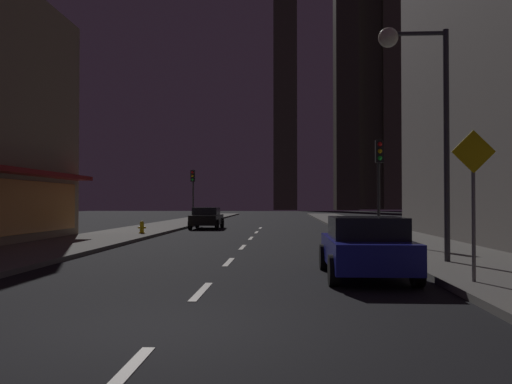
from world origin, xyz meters
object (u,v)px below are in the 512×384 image
(fire_hydrant_far_left, at_px, (142,227))
(traffic_light_near_right, at_px, (379,168))
(car_parked_near, at_px, (366,247))
(car_parked_far, at_px, (207,218))
(pedestrian_crossing_sign, at_px, (474,192))
(street_lamp_right, at_px, (416,86))
(traffic_light_far_left, at_px, (193,184))

(fire_hydrant_far_left, relative_size, traffic_light_near_right, 0.16)
(car_parked_near, relative_size, car_parked_far, 1.00)
(traffic_light_near_right, distance_m, pedestrian_crossing_sign, 10.42)
(car_parked_far, height_order, street_lamp_right, street_lamp_right)
(car_parked_near, height_order, fire_hydrant_far_left, car_parked_near)
(pedestrian_crossing_sign, bearing_deg, car_parked_far, 110.75)
(car_parked_near, height_order, traffic_light_near_right, traffic_light_near_right)
(car_parked_far, distance_m, street_lamp_right, 22.80)
(car_parked_near, relative_size, traffic_light_near_right, 1.01)
(car_parked_far, bearing_deg, traffic_light_near_right, -56.85)
(car_parked_near, xyz_separation_m, fire_hydrant_far_left, (-9.50, 14.93, -0.29))
(fire_hydrant_far_left, bearing_deg, traffic_light_near_right, -28.13)
(car_parked_near, xyz_separation_m, traffic_light_near_right, (1.90, 8.84, 2.45))
(fire_hydrant_far_left, distance_m, traffic_light_near_right, 13.21)
(fire_hydrant_far_left, xyz_separation_m, traffic_light_far_left, (0.40, 13.29, 2.74))
(fire_hydrant_far_left, bearing_deg, traffic_light_far_left, 88.28)
(traffic_light_near_right, xyz_separation_m, pedestrian_crossing_sign, (0.10, -10.35, -1.18))
(traffic_light_far_left, bearing_deg, car_parked_far, -70.78)
(car_parked_far, relative_size, fire_hydrant_far_left, 6.48)
(fire_hydrant_far_left, relative_size, pedestrian_crossing_sign, 0.21)
(car_parked_far, height_order, traffic_light_far_left, traffic_light_far_left)
(street_lamp_right, bearing_deg, car_parked_far, 113.65)
(traffic_light_near_right, height_order, street_lamp_right, street_lamp_right)
(traffic_light_far_left, relative_size, street_lamp_right, 0.64)
(car_parked_near, xyz_separation_m, pedestrian_crossing_sign, (2.00, -1.52, 1.28))
(car_parked_near, bearing_deg, pedestrian_crossing_sign, -37.21)
(car_parked_far, bearing_deg, pedestrian_crossing_sign, -69.25)
(street_lamp_right, relative_size, pedestrian_crossing_sign, 2.09)
(pedestrian_crossing_sign, bearing_deg, car_parked_near, 142.79)
(traffic_light_far_left, distance_m, street_lamp_right, 28.21)
(car_parked_far, distance_m, pedestrian_crossing_sign, 26.00)
(traffic_light_far_left, xyz_separation_m, pedestrian_crossing_sign, (11.10, -29.74, -1.18))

